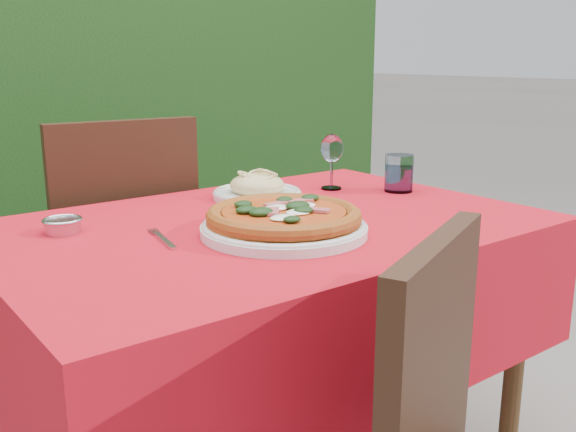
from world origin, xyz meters
TOP-DOWN VIEW (x-y plane):
  - hedge at (0.00, 1.55)m, footprint 3.20×0.55m
  - dining_table at (0.00, 0.00)m, footprint 1.26×0.86m
  - chair_far at (-0.12, 0.62)m, footprint 0.47×0.47m
  - pizza_plate at (-0.04, -0.11)m, footprint 0.42×0.42m
  - pasta_plate at (0.13, 0.23)m, footprint 0.24×0.24m
  - water_glass at (0.50, 0.05)m, footprint 0.08×0.08m
  - wine_glass at (0.37, 0.20)m, footprint 0.07×0.07m
  - fork at (-0.27, -0.01)m, footprint 0.06×0.18m
  - steel_ramekin at (-0.42, 0.19)m, footprint 0.08×0.08m

SIDE VIEW (x-z plane):
  - chair_far at x=-0.12m, z-range 0.07..1.02m
  - dining_table at x=0.00m, z-range 0.22..0.97m
  - fork at x=-0.27m, z-range 0.75..0.75m
  - steel_ramekin at x=-0.42m, z-range 0.75..0.78m
  - pasta_plate at x=0.13m, z-range 0.74..0.81m
  - pizza_plate at x=-0.04m, z-range 0.75..0.81m
  - water_glass at x=0.50m, z-range 0.74..0.85m
  - wine_glass at x=0.37m, z-range 0.78..0.94m
  - hedge at x=0.00m, z-range 0.03..1.81m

